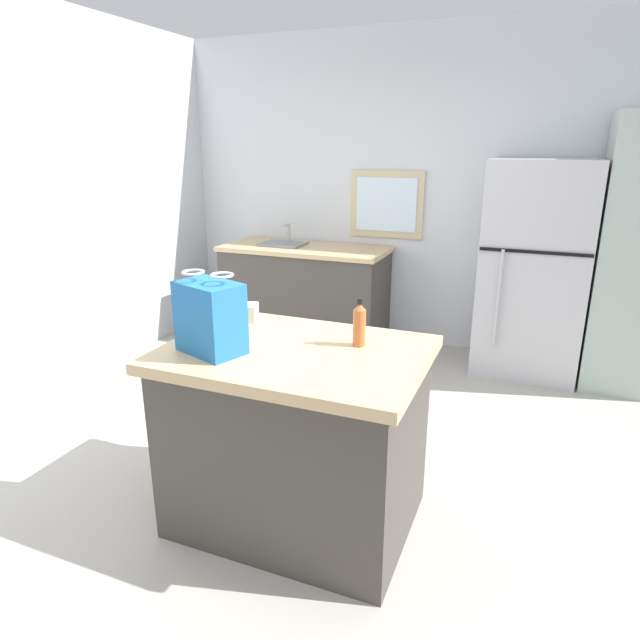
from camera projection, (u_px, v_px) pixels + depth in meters
name	position (u px, v px, depth m)	size (l,w,h in m)	color
ground	(336.00, 488.00, 3.01)	(6.18, 6.18, 0.00)	#ADA89E
back_wall	(439.00, 194.00, 4.86)	(4.98, 0.13, 2.77)	silver
kitchen_island	(297.00, 436.00, 2.65)	(1.19, 0.88, 0.91)	#423D38
refrigerator	(533.00, 270.00, 4.35)	(0.80, 0.70, 1.70)	#B7B7BC
tall_cabinet	(628.00, 256.00, 4.07)	(0.46, 0.63, 2.03)	#9EB2A8
sink_counter	(305.00, 293.00, 5.19)	(1.54, 0.68, 1.09)	#423D38
shopping_bag	(210.00, 317.00, 2.43)	(0.34, 0.28, 0.37)	#236BAD
small_box	(244.00, 312.00, 2.91)	(0.13, 0.12, 0.09)	beige
bottle	(359.00, 325.00, 2.52)	(0.06, 0.06, 0.23)	#C66633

